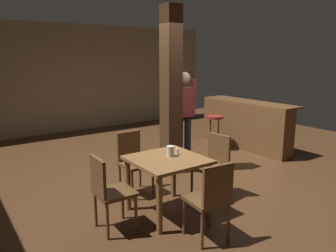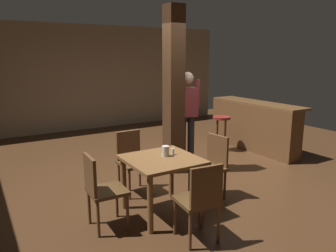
{
  "view_description": "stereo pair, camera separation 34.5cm",
  "coord_description": "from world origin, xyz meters",
  "px_view_note": "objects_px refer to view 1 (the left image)",
  "views": [
    {
      "loc": [
        -3.15,
        -4.08,
        1.99
      ],
      "look_at": [
        -0.34,
        -0.1,
        0.94
      ],
      "focal_mm": 35.0,
      "sensor_mm": 36.0,
      "label": 1
    },
    {
      "loc": [
        -2.86,
        -4.27,
        1.99
      ],
      "look_at": [
        -0.34,
        -0.1,
        0.94
      ],
      "focal_mm": 35.0,
      "sensor_mm": 36.0,
      "label": 2
    }
  ],
  "objects_px": {
    "salt_shaker": "(177,151)",
    "chair_west": "(108,189)",
    "bar_counter": "(245,124)",
    "chair_east": "(213,163)",
    "standing_person": "(184,113)",
    "napkin_cup": "(170,151)",
    "bar_stool_near": "(214,124)",
    "chair_south": "(211,197)",
    "dining_table": "(167,168)",
    "chair_north": "(133,159)"
  },
  "relations": [
    {
      "from": "chair_south",
      "to": "chair_west",
      "type": "xyz_separation_m",
      "value": [
        -0.81,
        0.82,
        0.0
      ]
    },
    {
      "from": "chair_east",
      "to": "bar_counter",
      "type": "distance_m",
      "value": 2.77
    },
    {
      "from": "napkin_cup",
      "to": "bar_stool_near",
      "type": "bearing_deg",
      "value": 36.08
    },
    {
      "from": "salt_shaker",
      "to": "chair_south",
      "type": "bearing_deg",
      "value": -102.61
    },
    {
      "from": "napkin_cup",
      "to": "bar_counter",
      "type": "height_order",
      "value": "bar_counter"
    },
    {
      "from": "napkin_cup",
      "to": "salt_shaker",
      "type": "height_order",
      "value": "napkin_cup"
    },
    {
      "from": "salt_shaker",
      "to": "chair_west",
      "type": "bearing_deg",
      "value": -178.04
    },
    {
      "from": "chair_east",
      "to": "bar_counter",
      "type": "relative_size",
      "value": 0.4
    },
    {
      "from": "dining_table",
      "to": "napkin_cup",
      "type": "height_order",
      "value": "napkin_cup"
    },
    {
      "from": "napkin_cup",
      "to": "chair_south",
      "type": "bearing_deg",
      "value": -94.96
    },
    {
      "from": "bar_stool_near",
      "to": "napkin_cup",
      "type": "bearing_deg",
      "value": -143.92
    },
    {
      "from": "dining_table",
      "to": "bar_counter",
      "type": "xyz_separation_m",
      "value": [
        3.15,
        1.54,
        -0.08
      ]
    },
    {
      "from": "chair_east",
      "to": "napkin_cup",
      "type": "distance_m",
      "value": 0.8
    },
    {
      "from": "standing_person",
      "to": "napkin_cup",
      "type": "bearing_deg",
      "value": -133.81
    },
    {
      "from": "bar_counter",
      "to": "bar_stool_near",
      "type": "xyz_separation_m",
      "value": [
        -0.64,
        0.28,
        0.04
      ]
    },
    {
      "from": "napkin_cup",
      "to": "salt_shaker",
      "type": "relative_size",
      "value": 1.65
    },
    {
      "from": "chair_west",
      "to": "napkin_cup",
      "type": "bearing_deg",
      "value": 1.57
    },
    {
      "from": "salt_shaker",
      "to": "bar_counter",
      "type": "height_order",
      "value": "bar_counter"
    },
    {
      "from": "chair_north",
      "to": "salt_shaker",
      "type": "relative_size",
      "value": 11.04
    },
    {
      "from": "chair_east",
      "to": "standing_person",
      "type": "xyz_separation_m",
      "value": [
        0.41,
        1.21,
        0.5
      ]
    },
    {
      "from": "chair_west",
      "to": "bar_stool_near",
      "type": "relative_size",
      "value": 1.21
    },
    {
      "from": "chair_south",
      "to": "dining_table",
      "type": "bearing_deg",
      "value": 90.58
    },
    {
      "from": "chair_west",
      "to": "dining_table",
      "type": "bearing_deg",
      "value": -1.85
    },
    {
      "from": "bar_stool_near",
      "to": "chair_east",
      "type": "bearing_deg",
      "value": -133.45
    },
    {
      "from": "chair_west",
      "to": "bar_counter",
      "type": "xyz_separation_m",
      "value": [
        3.95,
        1.51,
        0.01
      ]
    },
    {
      "from": "standing_person",
      "to": "chair_north",
      "type": "bearing_deg",
      "value": -161.77
    },
    {
      "from": "dining_table",
      "to": "chair_south",
      "type": "height_order",
      "value": "chair_south"
    },
    {
      "from": "chair_south",
      "to": "chair_north",
      "type": "bearing_deg",
      "value": 91.14
    },
    {
      "from": "dining_table",
      "to": "chair_south",
      "type": "distance_m",
      "value": 0.8
    },
    {
      "from": "chair_north",
      "to": "napkin_cup",
      "type": "bearing_deg",
      "value": -82.33
    },
    {
      "from": "chair_north",
      "to": "dining_table",
      "type": "bearing_deg",
      "value": -88.33
    },
    {
      "from": "standing_person",
      "to": "bar_counter",
      "type": "distance_m",
      "value": 2.0
    },
    {
      "from": "chair_east",
      "to": "chair_south",
      "type": "xyz_separation_m",
      "value": [
        -0.82,
        -0.84,
        0.0
      ]
    },
    {
      "from": "salt_shaker",
      "to": "chair_north",
      "type": "bearing_deg",
      "value": 106.1
    },
    {
      "from": "chair_east",
      "to": "salt_shaker",
      "type": "relative_size",
      "value": 11.04
    },
    {
      "from": "standing_person",
      "to": "bar_counter",
      "type": "height_order",
      "value": "standing_person"
    },
    {
      "from": "dining_table",
      "to": "bar_stool_near",
      "type": "distance_m",
      "value": 3.11
    },
    {
      "from": "chair_north",
      "to": "standing_person",
      "type": "relative_size",
      "value": 0.52
    },
    {
      "from": "bar_counter",
      "to": "bar_stool_near",
      "type": "height_order",
      "value": "bar_counter"
    },
    {
      "from": "dining_table",
      "to": "chair_east",
      "type": "bearing_deg",
      "value": 2.69
    },
    {
      "from": "salt_shaker",
      "to": "bar_counter",
      "type": "relative_size",
      "value": 0.04
    },
    {
      "from": "chair_west",
      "to": "chair_north",
      "type": "xyz_separation_m",
      "value": [
        0.77,
        0.81,
        0.0
      ]
    },
    {
      "from": "chair_west",
      "to": "standing_person",
      "type": "bearing_deg",
      "value": 31.09
    },
    {
      "from": "salt_shaker",
      "to": "chair_east",
      "type": "bearing_deg",
      "value": -1.95
    },
    {
      "from": "chair_south",
      "to": "standing_person",
      "type": "relative_size",
      "value": 0.52
    },
    {
      "from": "chair_north",
      "to": "standing_person",
      "type": "height_order",
      "value": "standing_person"
    },
    {
      "from": "dining_table",
      "to": "chair_north",
      "type": "height_order",
      "value": "chair_north"
    },
    {
      "from": "standing_person",
      "to": "bar_stool_near",
      "type": "xyz_separation_m",
      "value": [
        1.28,
        0.57,
        -0.44
      ]
    },
    {
      "from": "napkin_cup",
      "to": "standing_person",
      "type": "distance_m",
      "value": 1.68
    },
    {
      "from": "chair_west",
      "to": "napkin_cup",
      "type": "distance_m",
      "value": 0.93
    }
  ]
}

